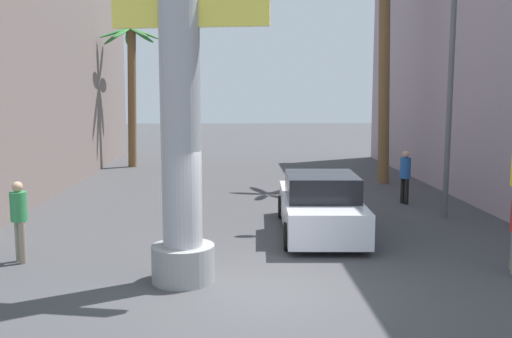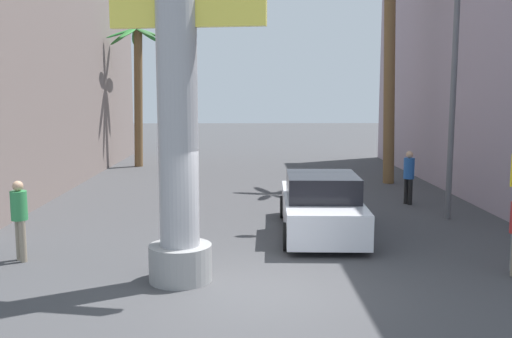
{
  "view_description": "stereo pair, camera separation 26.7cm",
  "coord_description": "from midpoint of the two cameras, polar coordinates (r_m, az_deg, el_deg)",
  "views": [
    {
      "loc": [
        -0.55,
        -9.87,
        3.59
      ],
      "look_at": [
        0.0,
        3.49,
        1.77
      ],
      "focal_mm": 40.0,
      "sensor_mm": 36.0,
      "label": 1
    },
    {
      "loc": [
        -0.28,
        -9.88,
        3.59
      ],
      "look_at": [
        0.0,
        3.49,
        1.77
      ],
      "focal_mm": 40.0,
      "sensor_mm": 36.0,
      "label": 2
    }
  ],
  "objects": [
    {
      "name": "ground_plane",
      "position": [
        20.2,
        -1.13,
        -2.47
      ],
      "size": [
        89.86,
        89.86,
        0.0
      ],
      "primitive_type": "plane",
      "color": "#424244"
    },
    {
      "name": "palm_tree_mid_right",
      "position": [
        22.94,
        12.39,
        11.94
      ],
      "size": [
        3.37,
        3.12,
        9.08
      ],
      "color": "brown",
      "rests_on": "ground"
    },
    {
      "name": "street_lamp",
      "position": [
        16.74,
        17.35,
        10.39
      ],
      "size": [
        2.45,
        0.28,
        7.41
      ],
      "color": "#59595E",
      "rests_on": "ground"
    },
    {
      "name": "palm_tree_far_left",
      "position": [
        27.84,
        -12.63,
        8.76
      ],
      "size": [
        2.91,
        2.91,
        6.62
      ],
      "color": "brown",
      "rests_on": "ground"
    },
    {
      "name": "pedestrian_mid_right",
      "position": [
        18.82,
        14.3,
        -0.39
      ],
      "size": [
        0.44,
        0.44,
        1.72
      ],
      "color": "black",
      "rests_on": "ground"
    },
    {
      "name": "pedestrian_curb_left",
      "position": [
        13.02,
        -23.16,
        -4.28
      ],
      "size": [
        0.48,
        0.48,
        1.73
      ],
      "color": "gray",
      "rests_on": "ground"
    },
    {
      "name": "car_lead",
      "position": [
        14.6,
        5.89,
        -3.69
      ],
      "size": [
        2.16,
        4.88,
        1.56
      ],
      "color": "black",
      "rests_on": "ground"
    },
    {
      "name": "neon_sign_pole",
      "position": [
        10.66,
        -8.39,
        13.4
      ],
      "size": [
        3.2,
        1.2,
        10.02
      ],
      "color": "#9E9EA3",
      "rests_on": "ground"
    }
  ]
}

